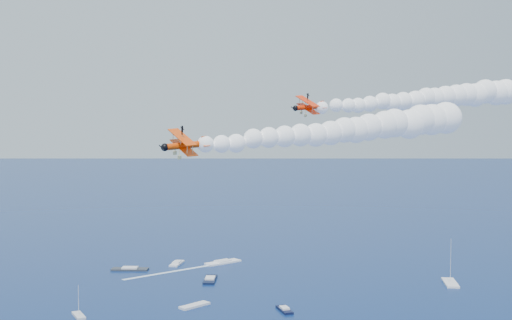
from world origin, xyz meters
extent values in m
cube|color=white|center=(5.46, 173.47, 0.35)|extent=(15.75, 11.93, 0.70)
cube|color=white|center=(82.53, 126.51, 0.35)|extent=(7.91, 14.36, 0.70)
cube|color=black|center=(16.91, 102.36, 0.35)|extent=(4.06, 9.22, 0.70)
cube|color=black|center=(-2.34, 144.86, 0.35)|extent=(6.61, 13.73, 0.70)
cube|color=#2C323B|center=(-31.93, 166.55, 0.35)|extent=(14.89, 7.21, 0.70)
cube|color=silver|center=(-45.20, 106.04, 0.35)|extent=(4.98, 8.41, 0.70)
cube|color=silver|center=(-10.24, 111.46, 0.35)|extent=(10.41, 8.95, 0.70)
cube|color=silver|center=(-13.34, 174.19, 0.35)|extent=(6.85, 11.49, 0.70)
cube|color=white|center=(-17.64, 160.12, 0.03)|extent=(33.90, 20.75, 0.04)
camera|label=1|loc=(-23.33, -96.92, 59.21)|focal=46.99mm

